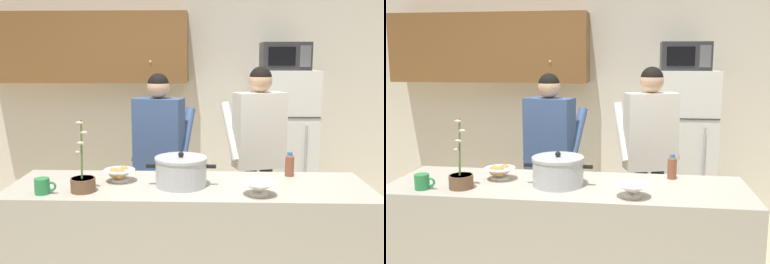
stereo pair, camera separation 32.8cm
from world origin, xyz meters
The scene contains 12 objects.
back_wall_unit centered at (-0.28, 2.25, 1.42)m, with size 6.00×0.48×2.60m.
kitchen_island centered at (0.00, 0.00, 0.46)m, with size 2.30×0.68×0.92m, color #BCB7A8.
refrigerator centered at (0.91, 1.85, 0.80)m, with size 0.64×0.68×1.60m.
microwave centered at (0.91, 1.83, 1.74)m, with size 0.48×0.37×0.28m.
person_near_pot centered at (-0.29, 0.91, 0.99)m, with size 0.56×0.50×1.60m.
person_by_sink centered at (0.55, 0.94, 1.03)m, with size 0.59×0.53×1.66m.
cooking_pot centered at (-0.05, -0.02, 1.01)m, with size 0.44×0.33×0.22m.
coffee_mug centered at (-0.87, -0.22, 0.97)m, with size 0.13×0.09×0.10m.
bread_bowl centered at (-0.46, 0.06, 0.97)m, with size 0.21×0.21×0.10m.
empty_bowl centered at (0.42, -0.21, 0.97)m, with size 0.21×0.21×0.08m.
bottle_near_edge centered at (0.68, 0.23, 1.00)m, with size 0.06×0.06×0.17m.
potted_orchid centered at (-0.64, -0.17, 0.98)m, with size 0.15×0.15×0.44m.
Camera 2 is at (0.43, -2.66, 1.72)m, focal length 40.64 mm.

